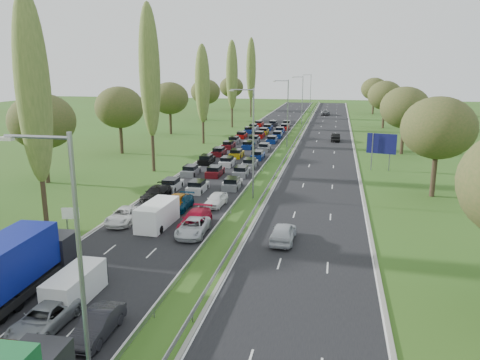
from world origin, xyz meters
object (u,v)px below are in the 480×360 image
Objects in this scene: white_van_rear at (158,214)px; info_sign at (71,216)px; near_car_3 at (156,193)px; direction_sign at (381,145)px; near_car_2 at (124,216)px; blue_lorry at (19,264)px; white_van_front at (77,284)px.

white_van_rear is 7.62m from info_sign.
direction_sign reaches higher than near_car_3.
white_van_rear reaches higher than near_car_3.
near_car_2 is at bearing 38.90° from info_sign.
info_sign reaches higher than near_car_2.
near_car_3 is 11.49m from info_sign.
near_car_3 is 2.41× the size of info_sign.
blue_lorry is 1.72× the size of white_van_rear.
white_van_rear is at bearing -63.42° from near_car_3.
blue_lorry is 1.83× the size of direction_sign.
white_van_front is at bearing -57.40° from info_sign.
info_sign is (-7.27, 11.36, 0.38)m from white_van_front.
info_sign is at bearing -142.66° from near_car_2.
blue_lorry is (-0.23, -22.34, 1.32)m from near_car_3.
info_sign is (-3.64, -10.88, 0.62)m from near_car_3.
white_van_front is 13.49m from info_sign.
direction_sign reaches higher than blue_lorry.
near_car_2 is at bearing -86.50° from near_car_3.
near_car_3 is 8.79m from white_van_rear.
white_van_front is at bearing -1.26° from blue_lorry.
direction_sign is at bearing 54.92° from white_van_rear.
near_car_3 is at bearing 98.77° from white_van_front.
white_van_front is (3.85, 0.10, -1.08)m from blue_lorry.
white_van_rear is at bearing 72.76° from blue_lorry.
blue_lorry is at bearing -92.47° from near_car_2.
direction_sign is at bearing 42.66° from near_car_3.
white_van_rear reaches higher than near_car_2.
direction_sign is (25.39, 42.81, 1.49)m from blue_lorry.
near_car_2 is 0.89× the size of white_van_rear.
blue_lorry is 4.54× the size of info_sign.
near_car_2 is 2.35× the size of info_sign.
near_car_2 is 14.75m from white_van_front.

